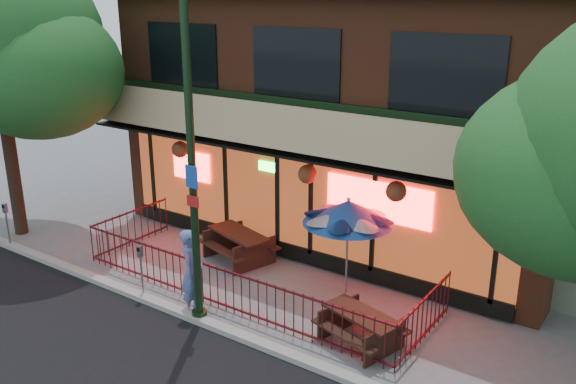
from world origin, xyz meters
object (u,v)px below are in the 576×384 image
object	(u,v)px
patio_umbrella	(348,212)
parking_meter_far	(6,218)
pedestrian	(192,271)
picnic_table_left	(239,242)
street_light	(192,177)
picnic_table_right	(361,324)
parking_meter_near	(141,263)

from	to	relation	value
patio_umbrella	parking_meter_far	world-z (taller)	patio_umbrella
parking_meter_far	pedestrian	bearing A→B (deg)	2.44
picnic_table_left	patio_umbrella	distance (m)	3.46
street_light	picnic_table_right	bearing A→B (deg)	18.84
picnic_table_right	pedestrian	world-z (taller)	pedestrian
picnic_table_right	picnic_table_left	bearing A→B (deg)	159.02
picnic_table_right	parking_meter_far	bearing A→B (deg)	-173.29
picnic_table_right	pedestrian	distance (m)	3.72
picnic_table_right	pedestrian	bearing A→B (deg)	-165.78
parking_meter_near	parking_meter_far	size ratio (longest dim) A/B	1.01
picnic_table_left	patio_umbrella	size ratio (longest dim) A/B	0.91
pedestrian	parking_meter_far	world-z (taller)	pedestrian
picnic_table_right	parking_meter_near	world-z (taller)	parking_meter_near
pedestrian	parking_meter_near	distance (m)	1.39
patio_umbrella	picnic_table_left	bearing A→B (deg)	180.00
street_light	parking_meter_far	world-z (taller)	street_light
street_light	pedestrian	distance (m)	2.24
patio_umbrella	parking_meter_far	distance (m)	9.27
picnic_table_right	patio_umbrella	bearing A→B (deg)	127.30
picnic_table_right	parking_meter_near	bearing A→B (deg)	-167.45
street_light	picnic_table_left	world-z (taller)	street_light
parking_meter_near	picnic_table_right	bearing A→B (deg)	12.55
picnic_table_right	parking_meter_far	xyz separation A→B (m)	(-10.04, -1.18, 0.40)
picnic_table_left	picnic_table_right	distance (m)	4.75
pedestrian	parking_meter_far	size ratio (longest dim) A/B	1.52
picnic_table_right	parking_meter_far	world-z (taller)	parking_meter_far
patio_umbrella	parking_meter_far	bearing A→B (deg)	-161.76
picnic_table_left	picnic_table_right	bearing A→B (deg)	-20.98
parking_meter_near	parking_meter_far	bearing A→B (deg)	-179.10
street_light	patio_umbrella	world-z (taller)	street_light
street_light	parking_meter_near	world-z (taller)	street_light
parking_meter_near	street_light	bearing A→B (deg)	-0.09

